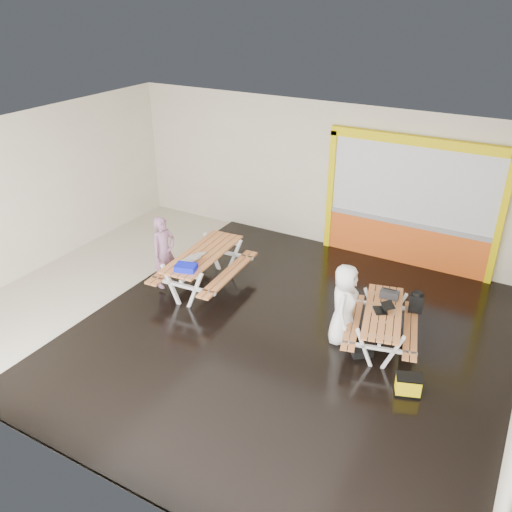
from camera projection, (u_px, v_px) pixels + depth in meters
The scene contains 14 objects.
room at pixel (231, 239), 9.51m from camera, with size 10.02×8.02×3.52m.
deck at pixel (291, 338), 9.75m from camera, with size 7.50×7.98×0.05m, color black.
kiosk at pixel (410, 206), 11.73m from camera, with size 3.88×0.16×3.00m.
picnic_table_left at pixel (204, 261), 11.08m from camera, with size 1.60×2.25×0.87m.
picnic_table_right at pixel (382, 319), 9.34m from camera, with size 1.62×2.05×0.73m.
person_left at pixel (164, 252), 10.93m from camera, with size 0.56×0.37×1.54m, color #7F556D.
person_right at pixel (344, 305), 9.37m from camera, with size 0.76×0.49×1.55m, color white.
laptop_left at pixel (193, 258), 10.65m from camera, with size 0.43×0.40×0.17m.
laptop_right at pixel (383, 309), 9.26m from camera, with size 0.43×0.42×0.14m.
blue_pouch at pixel (186, 268), 10.28m from camera, with size 0.40×0.28×0.12m, color #0C14C2.
toolbox at pixel (390, 294), 9.62m from camera, with size 0.34×0.19×0.19m.
backpack at pixel (416, 302), 9.64m from camera, with size 0.27×0.21×0.41m.
dark_case at pixel (362, 351), 9.25m from camera, with size 0.35×0.27×0.13m, color black.
fluke_bag at pixel (408, 385), 8.31m from camera, with size 0.46×0.38×0.34m.
Camera 1 is at (4.61, -7.27, 5.82)m, focal length 37.30 mm.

